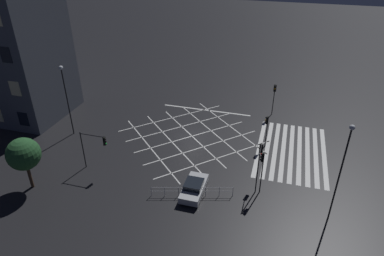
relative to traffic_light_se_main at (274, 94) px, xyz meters
name	(u,v)px	position (x,y,z in m)	size (l,w,h in m)	color
ground_plane	(192,136)	(-8.64, 8.99, -3.14)	(200.00, 200.00, 0.00)	black
road_markings	(259,145)	(-8.29, 0.75, -3.14)	(18.69, 25.11, 0.01)	silver
traffic_light_se_main	(274,94)	(0.00, 0.00, 0.00)	(0.39, 0.36, 4.41)	black
traffic_light_sw_main	(260,159)	(-16.00, 0.20, 0.10)	(2.12, 0.36, 4.45)	black
traffic_light_nw_cross	(95,144)	(-17.89, 16.66, 0.04)	(0.36, 2.98, 4.31)	black
traffic_light_median_south	(267,125)	(-8.41, 0.20, -0.33)	(0.36, 0.39, 3.94)	black
traffic_light_sw_cross	(262,165)	(-16.92, -0.11, 0.11)	(0.36, 0.39, 4.58)	black
street_lamp_east	(343,162)	(-18.70, -6.41, 2.85)	(0.44, 0.44, 9.39)	black
street_lamp_west	(65,88)	(-12.08, 23.42, 2.94)	(0.50, 0.50, 8.85)	black
street_tree_near	(24,154)	(-22.30, 21.45, 0.72)	(3.13, 3.13, 5.45)	#473323
waiting_car	(194,188)	(-18.78, 5.88, -2.50)	(4.29, 1.89, 1.37)	#B7BABC
pedestrian_railing	(192,190)	(-19.25, 5.93, -2.48)	(2.19, 7.50, 1.05)	#B7B7BC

